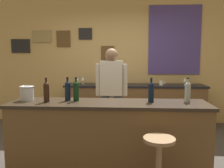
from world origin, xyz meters
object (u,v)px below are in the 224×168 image
wine_bottle_c (76,90)px  wine_glass_b (83,79)px  wine_glass_a (77,79)px  wine_glass_c (104,79)px  wine_bottle_d (151,91)px  wine_bottle_b (68,90)px  bar_stool (159,159)px  wine_bottle_a (46,91)px  wine_glass_e (185,80)px  bartender (112,90)px  coffee_mug (161,83)px  wine_bottle_e (188,91)px  ice_bucket (27,93)px  wine_glass_d (126,80)px

wine_bottle_c → wine_glass_b: 2.06m
wine_glass_a → wine_glass_c: (0.58, -0.02, 0.00)m
wine_bottle_d → wine_bottle_b: bearing=178.3°
bar_stool → wine_bottle_a: 1.55m
bar_stool → wine_bottle_d: bearing=92.1°
wine_bottle_b → wine_bottle_d: 1.06m
wine_glass_c → wine_glass_e: (1.69, -0.06, 0.00)m
bartender → coffee_mug: (0.97, 1.06, 0.01)m
wine_bottle_d → coffee_mug: wine_bottle_d is taller
bartender → wine_bottle_d: bearing=-57.8°
wine_bottle_e → coffee_mug: bearing=91.3°
wine_bottle_a → ice_bucket: size_ratio=1.63×
wine_bottle_c → wine_bottle_e: (1.41, 0.02, 0.00)m
bar_stool → wine_bottle_b: size_ratio=2.22×
bartender → wine_bottle_b: 0.99m
wine_bottle_a → wine_glass_d: bearing=64.1°
bartender → ice_bucket: bartender is taller
wine_bottle_b → wine_glass_d: bearing=68.7°
wine_bottle_a → coffee_mug: (1.72, 2.01, -0.11)m
bartender → wine_bottle_b: bearing=-121.2°
wine_bottle_d → ice_bucket: 1.59m
wine_bottle_b → wine_bottle_d: bearing=-1.7°
ice_bucket → wine_glass_d: 2.30m
wine_bottle_e → wine_glass_e: 1.96m
bar_stool → wine_bottle_c: size_ratio=2.22×
wine_bottle_c → wine_glass_a: size_ratio=1.97×
bartender → wine_glass_b: size_ratio=10.45×
wine_glass_d → wine_glass_a: bearing=174.8°
wine_bottle_a → wine_bottle_b: bearing=25.5°
bar_stool → wine_bottle_e: (0.44, 0.67, 0.60)m
wine_bottle_c → coffee_mug: 2.35m
bartender → wine_bottle_a: size_ratio=5.29×
wine_bottle_b → wine_bottle_d: same height
bartender → wine_bottle_c: 0.95m
wine_bottle_a → coffee_mug: bearing=49.5°
wine_glass_d → wine_glass_b: bearing=172.5°
wine_bottle_d → coffee_mug: size_ratio=2.45×
wine_bottle_c → wine_glass_c: size_ratio=1.97×
bar_stool → wine_glass_b: wine_glass_b is taller
wine_bottle_d → ice_bucket: size_ratio=1.63×
bar_stool → bartender: bearing=111.0°
ice_bucket → wine_glass_b: size_ratio=1.21×
wine_bottle_a → wine_glass_a: bearing=91.8°
bartender → wine_glass_c: bearing=102.0°
wine_glass_b → wine_glass_e: (2.15, -0.11, 0.00)m
wine_bottle_a → ice_bucket: (-0.29, 0.09, -0.04)m
ice_bucket → coffee_mug: size_ratio=1.50×
bartender → coffee_mug: bartender is taller
bar_stool → wine_glass_e: wine_glass_e is taller
wine_bottle_c → wine_glass_e: size_ratio=1.97×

